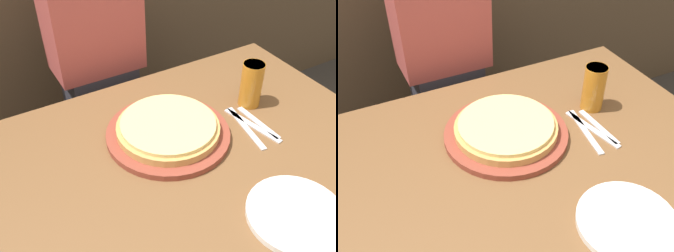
{
  "view_description": "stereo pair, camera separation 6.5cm",
  "coord_description": "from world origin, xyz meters",
  "views": [
    {
      "loc": [
        -0.44,
        -0.66,
        1.53
      ],
      "look_at": [
        0.02,
        0.12,
        0.79
      ],
      "focal_mm": 42.0,
      "sensor_mm": 36.0,
      "label": 1
    },
    {
      "loc": [
        -0.38,
        -0.69,
        1.53
      ],
      "look_at": [
        0.02,
        0.12,
        0.79
      ],
      "focal_mm": 42.0,
      "sensor_mm": 36.0,
      "label": 2
    }
  ],
  "objects": [
    {
      "name": "dining_table",
      "position": [
        0.0,
        0.0,
        0.37
      ],
      "size": [
        1.28,
        0.92,
        0.75
      ],
      "color": "brown",
      "rests_on": "ground_plane"
    },
    {
      "name": "pizza_on_board",
      "position": [
        0.02,
        0.12,
        0.77
      ],
      "size": [
        0.38,
        0.38,
        0.06
      ],
      "color": "brown",
      "rests_on": "dining_table"
    },
    {
      "name": "beer_glass",
      "position": [
        0.34,
        0.13,
        0.83
      ],
      "size": [
        0.07,
        0.07,
        0.15
      ],
      "color": "#B7701E",
      "rests_on": "dining_table"
    },
    {
      "name": "dinner_plate",
      "position": [
        0.13,
        -0.3,
        0.76
      ],
      "size": [
        0.25,
        0.25,
        0.02
      ],
      "color": "silver",
      "rests_on": "dining_table"
    },
    {
      "name": "fork",
      "position": [
        0.25,
        0.03,
        0.75
      ],
      "size": [
        0.05,
        0.22,
        0.0
      ],
      "color": "silver",
      "rests_on": "dining_table"
    },
    {
      "name": "dinner_knife",
      "position": [
        0.27,
        0.03,
        0.75
      ],
      "size": [
        0.06,
        0.22,
        0.0
      ],
      "color": "silver",
      "rests_on": "dining_table"
    },
    {
      "name": "spoon",
      "position": [
        0.3,
        0.03,
        0.75
      ],
      "size": [
        0.02,
        0.18,
        0.0
      ],
      "color": "silver",
      "rests_on": "dining_table"
    },
    {
      "name": "diner_person",
      "position": [
        -0.0,
        0.65,
        0.67
      ],
      "size": [
        0.34,
        0.2,
        1.34
      ],
      "color": "#33333D",
      "rests_on": "ground_plane"
    }
  ]
}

